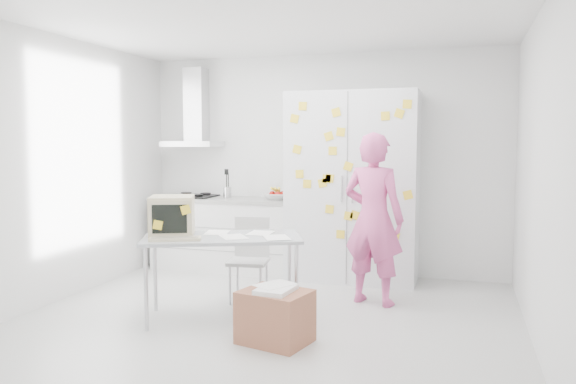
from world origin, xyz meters
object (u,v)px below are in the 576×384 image
(person, at_px, (373,219))
(desk, at_px, (190,226))
(chair, at_px, (250,254))
(cardboard_box, at_px, (275,316))

(person, xyz_separation_m, desk, (-1.53, -0.96, -0.00))
(desk, bearing_deg, person, 9.06)
(chair, bearing_deg, cardboard_box, -68.18)
(desk, xyz_separation_m, chair, (0.30, 0.72, -0.38))
(person, bearing_deg, chair, 26.15)
(chair, bearing_deg, desk, -121.21)
(person, height_order, desk, person)
(person, bearing_deg, desk, 47.13)
(desk, xyz_separation_m, cardboard_box, (0.95, -0.39, -0.64))
(desk, bearing_deg, chair, 44.08)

